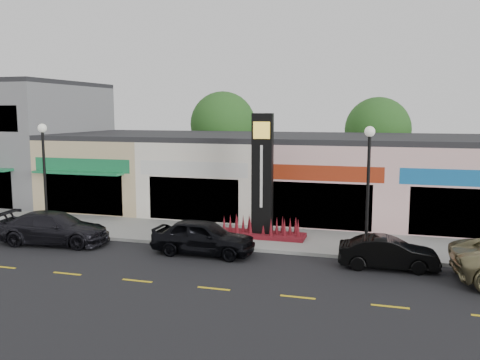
{
  "coord_description": "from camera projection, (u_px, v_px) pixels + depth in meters",
  "views": [
    {
      "loc": [
        8.71,
        -19.34,
        6.22
      ],
      "look_at": [
        1.94,
        4.0,
        2.94
      ],
      "focal_mm": 38.0,
      "sensor_mm": 36.0,
      "label": 1
    }
  ],
  "objects": [
    {
      "name": "shop_pink_w",
      "position": [
        331.0,
        175.0,
        30.72
      ],
      "size": [
        7.0,
        10.01,
        4.8
      ],
      "color": "beige",
      "rests_on": "ground"
    },
    {
      "name": "car_black_conv",
      "position": [
        388.0,
        253.0,
        20.19
      ],
      "size": [
        1.58,
        3.95,
        1.28
      ],
      "primitive_type": "imported",
      "rotation": [
        0.0,
        0.0,
        1.63
      ],
      "color": "black",
      "rests_on": "ground"
    },
    {
      "name": "tree_rear_west",
      "position": [
        223.0,
        124.0,
        40.61
      ],
      "size": [
        5.2,
        5.2,
        7.83
      ],
      "color": "#382619",
      "rests_on": "ground"
    },
    {
      "name": "car_black_sedan",
      "position": [
        203.0,
        237.0,
        22.23
      ],
      "size": [
        1.92,
        4.59,
        1.55
      ],
      "primitive_type": "imported",
      "rotation": [
        0.0,
        0.0,
        1.55
      ],
      "color": "black",
      "rests_on": "ground"
    },
    {
      "name": "lamp_west_near",
      "position": [
        44.0,
        166.0,
        25.77
      ],
      "size": [
        0.44,
        0.44,
        5.47
      ],
      "color": "black",
      "rests_on": "sidewalk"
    },
    {
      "name": "shop_beige",
      "position": [
        124.0,
        168.0,
        34.58
      ],
      "size": [
        7.0,
        10.85,
        4.8
      ],
      "color": "tan",
      "rests_on": "ground"
    },
    {
      "name": "pylon_sign",
      "position": [
        262.0,
        194.0,
        24.51
      ],
      "size": [
        4.2,
        1.3,
        6.0
      ],
      "color": "maroon",
      "rests_on": "sidewalk"
    },
    {
      "name": "lamp_east_near",
      "position": [
        368.0,
        177.0,
        21.35
      ],
      "size": [
        0.44,
        0.44,
        5.47
      ],
      "color": "black",
      "rests_on": "sidewalk"
    },
    {
      "name": "curb",
      "position": [
        189.0,
        245.0,
        23.64
      ],
      "size": [
        52.0,
        0.2,
        0.15
      ],
      "primitive_type": "cube",
      "color": "gray",
      "rests_on": "ground"
    },
    {
      "name": "sidewalk",
      "position": [
        205.0,
        234.0,
        25.78
      ],
      "size": [
        52.0,
        4.3,
        0.15
      ],
      "primitive_type": "cube",
      "color": "gray",
      "rests_on": "ground"
    },
    {
      "name": "building_grey_2story",
      "position": [
        6.0,
        140.0,
        36.99
      ],
      "size": [
        12.0,
        10.95,
        8.3
      ],
      "color": "slate",
      "rests_on": "ground"
    },
    {
      "name": "shop_cream",
      "position": [
        221.0,
        171.0,
        32.66
      ],
      "size": [
        7.0,
        10.01,
        4.8
      ],
      "color": "white",
      "rests_on": "ground"
    },
    {
      "name": "car_dark_sedan",
      "position": [
        55.0,
        228.0,
        23.98
      ],
      "size": [
        2.66,
        5.41,
        1.51
      ],
      "primitive_type": "imported",
      "rotation": [
        0.0,
        0.0,
        1.68
      ],
      "color": "black",
      "rests_on": "ground"
    },
    {
      "name": "ground",
      "position": [
        170.0,
        259.0,
        21.65
      ],
      "size": [
        120.0,
        120.0,
        0.0
      ],
      "primitive_type": "plane",
      "color": "black",
      "rests_on": "ground"
    },
    {
      "name": "tree_rear_mid",
      "position": [
        378.0,
        130.0,
        37.34
      ],
      "size": [
        4.8,
        4.8,
        7.29
      ],
      "color": "#382619",
      "rests_on": "ground"
    },
    {
      "name": "shop_pink_e",
      "position": [
        455.0,
        180.0,
        28.79
      ],
      "size": [
        7.0,
        10.01,
        4.8
      ],
      "color": "beige",
      "rests_on": "ground"
    }
  ]
}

